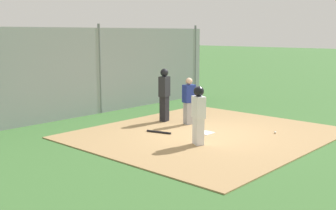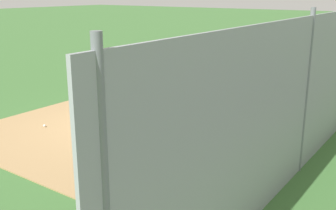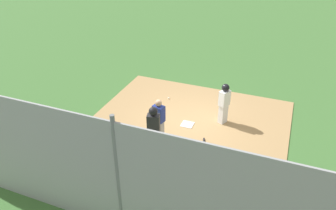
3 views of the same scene
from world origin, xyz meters
TOP-DOWN VIEW (x-y plane):
  - ground_plane at (0.00, 0.00)m, footprint 140.00×140.00m
  - dirt_infield at (0.00, 0.00)m, footprint 7.20×6.40m
  - home_plate at (0.00, 0.00)m, footprint 0.44×0.44m
  - catcher at (-0.64, -1.19)m, footprint 0.43×0.35m
  - umpire at (-0.43, -2.09)m, footprint 0.43×0.35m
  - runner at (1.17, 0.64)m, footprint 0.40×0.46m
  - baseball_bat at (0.94, -1.05)m, footprint 0.28×0.79m
  - catcher_mask at (-1.17, -1.54)m, footprint 0.24×0.20m
  - baseball at (-1.37, 1.58)m, footprint 0.07×0.07m
  - backstop_fence at (0.00, -5.00)m, footprint 12.00×0.10m
  - parking_lot at (0.00, -9.94)m, footprint 18.00×5.20m
  - parked_car_blue at (-0.45, -9.96)m, footprint 4.26×2.01m

SIDE VIEW (x-z plane):
  - ground_plane at x=0.00m, z-range 0.00..0.00m
  - dirt_infield at x=0.00m, z-range 0.00..0.03m
  - parking_lot at x=0.00m, z-range 0.00..0.04m
  - home_plate at x=0.00m, z-range 0.03..0.05m
  - baseball_bat at x=0.94m, z-range 0.03..0.09m
  - baseball at x=-1.37m, z-range 0.03..0.10m
  - catcher_mask at x=-1.17m, z-range 0.03..0.15m
  - parked_car_blue at x=-0.45m, z-range -0.03..1.25m
  - catcher at x=-0.64m, z-range 0.05..1.59m
  - runner at x=1.17m, z-range 0.13..1.73m
  - umpire at x=-0.43m, z-range 0.08..1.89m
  - backstop_fence at x=0.00m, z-range -0.07..3.28m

